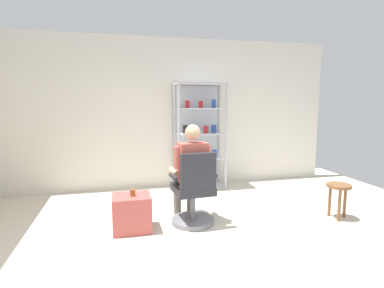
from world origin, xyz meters
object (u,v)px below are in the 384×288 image
display_cabinet_main (199,135)px  storage_crate (132,213)px  wooden_stool (339,191)px  tea_glass (133,192)px  seated_shopkeeper (190,168)px  office_chair (194,195)px

display_cabinet_main → storage_crate: bearing=-128.0°
wooden_stool → display_cabinet_main: bearing=126.2°
tea_glass → seated_shopkeeper: bearing=12.2°
tea_glass → storage_crate: bearing=125.4°
display_cabinet_main → tea_glass: 2.18m
storage_crate → wooden_stool: wooden_stool is taller
wooden_stool → storage_crate: bearing=174.3°
office_chair → storage_crate: bearing=178.4°
seated_shopkeeper → storage_crate: 0.93m
storage_crate → office_chair: bearing=-1.6°
display_cabinet_main → office_chair: 1.86m
seated_shopkeeper → tea_glass: seated_shopkeeper is taller
display_cabinet_main → tea_glass: size_ratio=22.24×
storage_crate → wooden_stool: (2.73, -0.27, 0.15)m
office_chair → storage_crate: 0.80m
seated_shopkeeper → wooden_stool: (1.96, -0.41, -0.34)m
display_cabinet_main → seated_shopkeeper: 1.64m
seated_shopkeeper → storage_crate: size_ratio=2.80×
office_chair → seated_shopkeeper: seated_shopkeeper is taller
storage_crate → wooden_stool: bearing=-5.7°
wooden_stool → seated_shopkeeper: bearing=168.1°
office_chair → storage_crate: (-0.78, 0.02, -0.17)m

